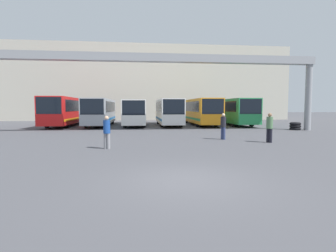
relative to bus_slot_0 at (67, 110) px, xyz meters
name	(u,v)px	position (x,y,z in m)	size (l,w,h in m)	color
ground_plane	(187,181)	(10.08, -24.80, -1.89)	(200.00, 200.00, 0.00)	#47474C
building_backdrop	(147,85)	(10.08, 17.38, 4.46)	(49.25, 12.00, 12.71)	#B7B2A3
overhead_gantry	(155,66)	(10.08, -8.93, 3.93)	(29.76, 0.80, 6.90)	gray
bus_slot_0	(67,110)	(0.00, 0.00, 0.00)	(2.60, 12.49, 3.28)	red
bus_slot_1	(100,111)	(4.03, -0.78, -0.09)	(2.50, 10.92, 3.12)	#999EA5
bus_slot_2	(135,111)	(8.06, -0.55, -0.17)	(2.49, 11.39, 2.98)	silver
bus_slot_3	(168,111)	(12.09, -1.05, -0.10)	(2.44, 10.39, 3.11)	silver
bus_slot_4	(200,110)	(16.13, -0.28, -0.07)	(2.54, 11.94, 3.16)	orange
bus_slot_5	(233,110)	(20.16, -1.10, -0.07)	(2.60, 10.30, 3.16)	#268C4C
pedestrian_near_left	(107,131)	(6.95, -18.45, -0.97)	(0.36, 0.36, 1.74)	gray
pedestrian_mid_left	(270,127)	(16.69, -16.98, -0.91)	(0.38, 0.38, 1.84)	black
pedestrian_near_right	(223,126)	(14.32, -15.16, -0.95)	(0.37, 0.37, 1.78)	navy
tire_stack	(295,126)	(23.66, -8.57, -1.53)	(1.04, 1.04, 0.72)	black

